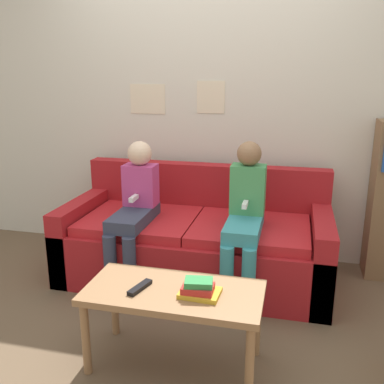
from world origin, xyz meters
name	(u,v)px	position (x,y,z in m)	size (l,w,h in m)	color
ground_plane	(177,312)	(0.00, 0.00, 0.00)	(10.00, 10.00, 0.00)	brown
wall_back	(211,101)	(0.00, 1.10, 1.30)	(8.00, 0.06, 2.60)	beige
couch	(196,242)	(0.00, 0.56, 0.28)	(1.97, 0.89, 0.81)	maroon
coffee_table	(174,299)	(0.13, -0.49, 0.39)	(0.92, 0.45, 0.44)	#8E6642
person_left	(134,207)	(-0.41, 0.35, 0.59)	(0.24, 0.60, 1.05)	#33384C
person_right	(245,214)	(0.39, 0.35, 0.60)	(0.24, 0.60, 1.08)	teal
tv_remote	(140,287)	(-0.04, -0.53, 0.45)	(0.08, 0.17, 0.02)	black
book_stack	(199,289)	(0.27, -0.52, 0.48)	(0.21, 0.16, 0.09)	gold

